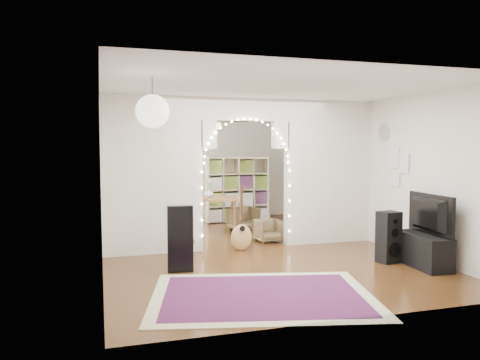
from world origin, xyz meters
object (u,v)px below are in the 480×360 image
object	(u,v)px
floor_speaker	(389,237)
media_console	(423,251)
bookcase	(237,189)
dining_chair_right	(268,231)
dining_table	(209,201)
dining_chair_left	(244,219)
acoustic_guitar	(241,227)

from	to	relation	value
floor_speaker	media_console	distance (m)	0.54
bookcase	dining_chair_right	bearing A→B (deg)	-74.60
floor_speaker	dining_chair_right	world-z (taller)	floor_speaker
dining_table	dining_chair_right	bearing A→B (deg)	-46.28
bookcase	dining_chair_right	distance (m)	2.60
media_console	bookcase	bearing A→B (deg)	111.13
dining_table	dining_chair_left	bearing A→B (deg)	6.69
dining_table	dining_chair_right	world-z (taller)	dining_table
dining_chair_right	acoustic_guitar	bearing A→B (deg)	-143.62
media_console	acoustic_guitar	bearing A→B (deg)	146.01
acoustic_guitar	media_console	distance (m)	3.00
media_console	dining_chair_left	world-z (taller)	dining_chair_left
floor_speaker	bookcase	world-z (taller)	bookcase
floor_speaker	media_console	bearing A→B (deg)	-56.01
acoustic_guitar	dining_chair_left	world-z (taller)	acoustic_guitar
acoustic_guitar	media_console	world-z (taller)	acoustic_guitar
floor_speaker	media_console	world-z (taller)	floor_speaker
floor_speaker	media_console	size ratio (longest dim) A/B	0.81
dining_table	bookcase	bearing A→B (deg)	61.88
floor_speaker	media_console	xyz separation A→B (m)	(0.35, -0.38, -0.15)
dining_table	dining_chair_left	distance (m)	0.87
floor_speaker	dining_chair_left	size ratio (longest dim) A/B	1.45
media_console	dining_chair_left	xyz separation A→B (m)	(-1.72, 3.75, 0.01)
floor_speaker	dining_chair_left	world-z (taller)	floor_speaker
floor_speaker	dining_chair_right	xyz separation A→B (m)	(-1.26, 2.08, -0.19)
acoustic_guitar	floor_speaker	xyz separation A→B (m)	(1.99, -1.48, -0.02)
acoustic_guitar	dining_table	world-z (taller)	acoustic_guitar
bookcase	floor_speaker	bearing A→B (deg)	-58.04
bookcase	dining_chair_left	bearing A→B (deg)	-81.90
acoustic_guitar	bookcase	world-z (taller)	bookcase
media_console	dining_chair_right	xyz separation A→B (m)	(-1.61, 2.46, -0.03)
floor_speaker	dining_table	xyz separation A→B (m)	(-2.12, 3.42, 0.28)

